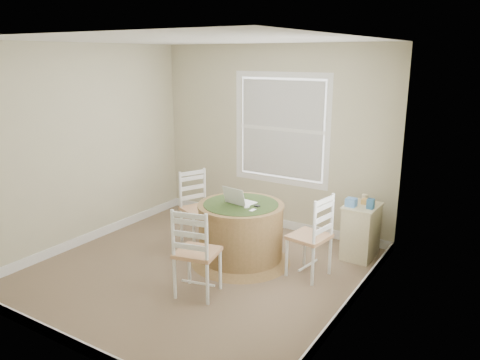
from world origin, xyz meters
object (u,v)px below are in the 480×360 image
Objects in this scene: chair_right at (309,236)px; corner_chest at (361,231)px; chair_near at (197,252)px; laptop at (240,201)px; round_table at (241,230)px; chair_left at (199,209)px.

corner_chest is (0.34, 0.81, -0.13)m from chair_right.
chair_near and chair_right have the same top height.
round_table is at bearing 157.83° from laptop.
round_table is 1.79× the size of corner_chest.
laptop is 1.56m from corner_chest.
laptop is (-0.88, -0.08, 0.29)m from chair_right.
laptop is (-0.03, 0.02, 0.36)m from round_table.
chair_left and chair_near have the same top height.
chair_right is 2.63× the size of laptop.
chair_near is 1.00× the size of chair_right.
corner_chest is at bearing -46.87° from chair_left.
round_table is 1.28× the size of chair_near.
corner_chest is (1.19, 0.90, -0.06)m from round_table.
round_table is 1.28× the size of chair_right.
chair_near is 2.16m from corner_chest.
chair_right is at bearing -141.04° from chair_near.
laptop is (-0.07, 0.94, 0.29)m from chair_near.
chair_right is at bearing 10.14° from round_table.
round_table is at bearing -74.60° from chair_right.
round_table is 0.92m from chair_near.
chair_left is at bearing -66.58° from chair_near.
chair_right is at bearing -111.60° from corner_chest.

